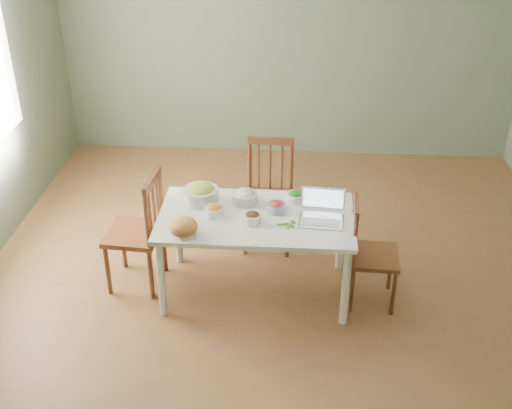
# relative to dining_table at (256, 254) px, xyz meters

# --- Properties ---
(floor) EXTENTS (5.00, 5.00, 0.00)m
(floor) POSITION_rel_dining_table_xyz_m (0.18, 0.19, -0.35)
(floor) COLOR brown
(floor) RESTS_ON ground
(wall_back) EXTENTS (5.00, 0.00, 2.70)m
(wall_back) POSITION_rel_dining_table_xyz_m (0.18, 2.69, 1.00)
(wall_back) COLOR #5A6C50
(wall_back) RESTS_ON ground
(wall_front) EXTENTS (5.00, 0.00, 2.70)m
(wall_front) POSITION_rel_dining_table_xyz_m (0.18, -2.31, 1.00)
(wall_front) COLOR #5A6C50
(wall_front) RESTS_ON ground
(dining_table) EXTENTS (1.50, 0.84, 0.70)m
(dining_table) POSITION_rel_dining_table_xyz_m (0.00, 0.00, 0.00)
(dining_table) COLOR white
(dining_table) RESTS_ON floor
(chair_far) EXTENTS (0.44, 0.42, 0.97)m
(chair_far) POSITION_rel_dining_table_xyz_m (0.06, 0.68, 0.14)
(chair_far) COLOR #5E2C14
(chair_far) RESTS_ON floor
(chair_left) EXTENTS (0.45, 0.47, 1.00)m
(chair_left) POSITION_rel_dining_table_xyz_m (-0.98, 0.04, 0.15)
(chair_left) COLOR #5E2C14
(chair_left) RESTS_ON floor
(chair_right) EXTENTS (0.39, 0.40, 0.88)m
(chair_right) POSITION_rel_dining_table_xyz_m (0.92, -0.07, 0.09)
(chair_right) COLOR #5E2C14
(chair_right) RESTS_ON floor
(bread_boule) EXTENTS (0.23, 0.23, 0.14)m
(bread_boule) POSITION_rel_dining_table_xyz_m (-0.51, -0.31, 0.42)
(bread_boule) COLOR #B87E3A
(bread_boule) RESTS_ON dining_table
(butter_stick) EXTENTS (0.11, 0.07, 0.03)m
(butter_stick) POSITION_rel_dining_table_xyz_m (-0.46, -0.36, 0.37)
(butter_stick) COLOR beige
(butter_stick) RESTS_ON dining_table
(bowl_squash) EXTENTS (0.30, 0.30, 0.16)m
(bowl_squash) POSITION_rel_dining_table_xyz_m (-0.45, 0.18, 0.43)
(bowl_squash) COLOR #BAC357
(bowl_squash) RESTS_ON dining_table
(bowl_carrot) EXTENTS (0.19, 0.19, 0.09)m
(bowl_carrot) POSITION_rel_dining_table_xyz_m (-0.32, -0.01, 0.39)
(bowl_carrot) COLOR #C9691F
(bowl_carrot) RESTS_ON dining_table
(bowl_onion) EXTENTS (0.23, 0.23, 0.11)m
(bowl_onion) POSITION_rel_dining_table_xyz_m (-0.10, 0.20, 0.41)
(bowl_onion) COLOR white
(bowl_onion) RESTS_ON dining_table
(bowl_mushroom) EXTENTS (0.15, 0.15, 0.09)m
(bowl_mushroom) POSITION_rel_dining_table_xyz_m (-0.02, -0.10, 0.40)
(bowl_mushroom) COLOR black
(bowl_mushroom) RESTS_ON dining_table
(bowl_redpep) EXTENTS (0.18, 0.18, 0.09)m
(bowl_redpep) POSITION_rel_dining_table_xyz_m (0.16, 0.08, 0.39)
(bowl_redpep) COLOR red
(bowl_redpep) RESTS_ON dining_table
(bowl_broccoli) EXTENTS (0.16, 0.16, 0.09)m
(bowl_broccoli) POSITION_rel_dining_table_xyz_m (0.30, 0.25, 0.40)
(bowl_broccoli) COLOR #1A451C
(bowl_broccoli) RESTS_ON dining_table
(flatbread) EXTENTS (0.24, 0.24, 0.02)m
(flatbread) POSITION_rel_dining_table_xyz_m (0.31, 0.31, 0.36)
(flatbread) COLOR #D3B389
(flatbread) RESTS_ON dining_table
(basil_bunch) EXTENTS (0.17, 0.17, 0.02)m
(basil_bunch) POSITION_rel_dining_table_xyz_m (0.24, -0.11, 0.36)
(basil_bunch) COLOR #1E5C1F
(basil_bunch) RESTS_ON dining_table
(laptop) EXTENTS (0.36, 0.33, 0.23)m
(laptop) POSITION_rel_dining_table_xyz_m (0.50, -0.05, 0.47)
(laptop) COLOR silver
(laptop) RESTS_ON dining_table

